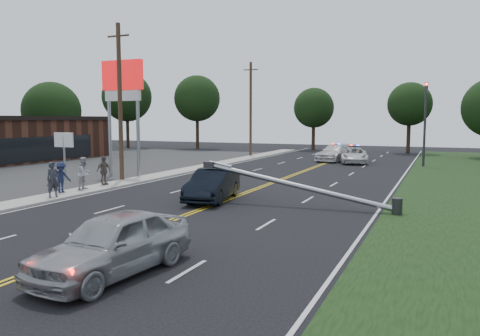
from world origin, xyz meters
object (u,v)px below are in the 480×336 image
at_px(pylon_sign, 123,90).
at_px(bystander_b, 84,173).
at_px(bystander_a, 53,179).
at_px(fallen_streetlight, 307,188).
at_px(emergency_b, 336,153).
at_px(utility_pole_mid, 120,102).
at_px(bystander_d, 104,170).
at_px(utility_pole_far, 251,109).
at_px(crashed_sedan, 213,185).
at_px(traffic_signal, 425,117).
at_px(emergency_a, 354,156).
at_px(bystander_c, 61,177).
at_px(small_sign, 64,144).
at_px(waiting_sedan, 113,243).

bearing_deg(pylon_sign, bystander_b, -71.72).
bearing_deg(bystander_b, bystander_a, 179.18).
distance_m(fallen_streetlight, bystander_a, 12.57).
distance_m(emergency_b, bystander_a, 28.38).
xyz_separation_m(utility_pole_mid, bystander_d, (0.56, -2.42, -4.11)).
relative_size(utility_pole_far, emergency_b, 1.81).
bearing_deg(bystander_d, crashed_sedan, -94.94).
bearing_deg(utility_pole_far, traffic_signal, -12.89).
bearing_deg(emergency_a, fallen_streetlight, -96.54).
bearing_deg(bystander_a, bystander_c, 50.97).
height_order(crashed_sedan, bystander_c, bystander_c).
bearing_deg(fallen_streetlight, bystander_a, -166.31).
xyz_separation_m(utility_pole_mid, utility_pole_far, (0.00, 22.00, 0.00)).
xyz_separation_m(pylon_sign, small_sign, (-3.50, -2.00, -3.66)).
bearing_deg(crashed_sedan, pylon_sign, 139.14).
relative_size(bystander_c, bystander_d, 0.95).
xyz_separation_m(traffic_signal, crashed_sedan, (-8.90, -22.01, -3.43)).
relative_size(traffic_signal, utility_pole_far, 0.70).
xyz_separation_m(small_sign, traffic_signal, (22.30, 18.00, 1.87)).
distance_m(pylon_sign, utility_pole_mid, 2.55).
distance_m(utility_pole_mid, emergency_a, 22.32).
xyz_separation_m(fallen_streetlight, emergency_a, (-1.79, 22.56, -0.22)).
height_order(utility_pole_far, bystander_d, utility_pole_far).
relative_size(utility_pole_far, bystander_b, 5.55).
xyz_separation_m(small_sign, crashed_sedan, (13.40, -4.02, -1.56)).
relative_size(bystander_b, bystander_d, 1.05).
height_order(utility_pole_mid, crashed_sedan, utility_pole_mid).
bearing_deg(small_sign, waiting_sedan, -42.97).
xyz_separation_m(utility_pole_far, bystander_c, (0.46, -27.70, -4.15)).
xyz_separation_m(bystander_a, bystander_d, (-0.62, 4.55, -0.03)).
bearing_deg(utility_pole_far, pylon_sign, -93.72).
bearing_deg(utility_pole_far, bystander_d, -88.69).
relative_size(pylon_sign, bystander_d, 4.66).
height_order(waiting_sedan, bystander_d, bystander_d).
height_order(small_sign, fallen_streetlight, small_sign).
relative_size(emergency_b, bystander_b, 3.06).
xyz_separation_m(traffic_signal, bystander_d, (-16.94, -20.42, -3.23)).
height_order(bystander_a, bystander_d, bystander_a).
height_order(small_sign, emergency_b, small_sign).
bearing_deg(bystander_d, traffic_signal, -33.40).
xyz_separation_m(bystander_c, bystander_d, (0.10, 3.28, 0.04)).
xyz_separation_m(utility_pole_far, emergency_b, (9.58, -1.87, -4.28)).
bearing_deg(traffic_signal, emergency_a, 174.52).
distance_m(traffic_signal, crashed_sedan, 23.99).
xyz_separation_m(emergency_a, bystander_d, (-11.04, -20.98, 0.28)).
distance_m(waiting_sedan, bystander_d, 16.48).
bearing_deg(bystander_c, bystander_a, -136.37).
distance_m(emergency_a, bystander_d, 23.71).
relative_size(pylon_sign, crashed_sedan, 1.70).
relative_size(pylon_sign, emergency_a, 1.59).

